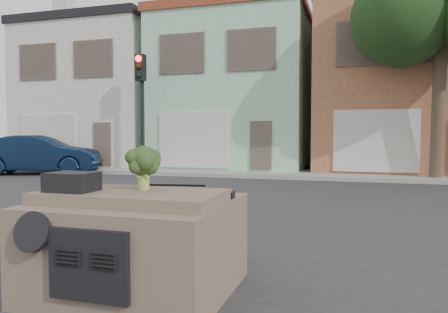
% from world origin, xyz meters
% --- Properties ---
extents(ground_plane, '(120.00, 120.00, 0.00)m').
position_xyz_m(ground_plane, '(0.00, 0.00, 0.00)').
color(ground_plane, '#303033').
rests_on(ground_plane, ground).
extents(sidewalk, '(40.00, 3.00, 0.15)m').
position_xyz_m(sidewalk, '(0.00, 10.50, 0.07)').
color(sidewalk, gray).
rests_on(sidewalk, ground).
extents(townhouse_white, '(7.20, 8.20, 7.55)m').
position_xyz_m(townhouse_white, '(-11.00, 14.50, 3.77)').
color(townhouse_white, silver).
rests_on(townhouse_white, ground).
extents(townhouse_mint, '(7.20, 8.20, 7.55)m').
position_xyz_m(townhouse_mint, '(-3.50, 14.50, 3.77)').
color(townhouse_mint, '#9DD7B1').
rests_on(townhouse_mint, ground).
extents(townhouse_tan, '(7.20, 8.20, 7.55)m').
position_xyz_m(townhouse_tan, '(4.00, 14.50, 3.77)').
color(townhouse_tan, '#A26542').
rests_on(townhouse_tan, ground).
extents(navy_sedan, '(5.31, 3.51, 1.65)m').
position_xyz_m(navy_sedan, '(-10.70, 8.24, 0.00)').
color(navy_sedan, '#0C1B35').
rests_on(navy_sedan, ground).
extents(traffic_signal, '(0.40, 0.40, 5.10)m').
position_xyz_m(traffic_signal, '(-6.50, 9.50, 2.55)').
color(traffic_signal, black).
rests_on(traffic_signal, ground).
extents(tree_near, '(4.40, 4.00, 8.50)m').
position_xyz_m(tree_near, '(5.00, 9.80, 4.25)').
color(tree_near, '#1C3916').
rests_on(tree_near, ground).
extents(car_dashboard, '(2.00, 1.80, 1.12)m').
position_xyz_m(car_dashboard, '(0.00, -3.00, 0.56)').
color(car_dashboard, '#705C4C').
rests_on(car_dashboard, ground).
extents(instrument_hump, '(0.48, 0.38, 0.20)m').
position_xyz_m(instrument_hump, '(-0.58, -3.35, 1.22)').
color(instrument_hump, black).
rests_on(instrument_hump, car_dashboard).
extents(wiper_arm, '(0.69, 0.15, 0.02)m').
position_xyz_m(wiper_arm, '(0.28, -2.62, 1.13)').
color(wiper_arm, black).
rests_on(wiper_arm, car_dashboard).
extents(broccoli, '(0.55, 0.55, 0.49)m').
position_xyz_m(broccoli, '(0.08, -3.02, 1.36)').
color(broccoli, '#233818').
rests_on(broccoli, car_dashboard).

